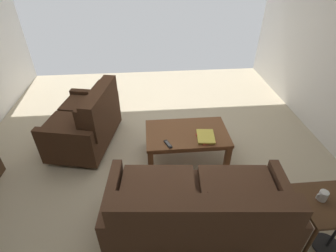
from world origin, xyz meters
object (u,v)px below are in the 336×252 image
end_table (325,208)px  book_stack (206,137)px  tv_remote (168,144)px  sofa_main (198,210)px  coffee_mug (323,196)px  coffee_table (187,136)px  loveseat_near (87,122)px

end_table → book_stack: size_ratio=1.73×
book_stack → tv_remote: 0.50m
sofa_main → coffee_mug: (-1.12, 0.11, 0.23)m
tv_remote → coffee_table: bearing=-139.4°
loveseat_near → coffee_mug: 3.00m
sofa_main → loveseat_near: loveseat_near is taller
book_stack → tv_remote: size_ratio=1.90×
end_table → tv_remote: (1.38, -1.10, -0.02)m
book_stack → loveseat_near: bearing=-20.1°
sofa_main → book_stack: bearing=-105.4°
book_stack → tv_remote: (0.49, 0.08, -0.01)m
loveseat_near → tv_remote: bearing=148.9°
loveseat_near → end_table: loveseat_near is taller
loveseat_near → coffee_table: 1.46m
sofa_main → coffee_mug: size_ratio=18.08×
coffee_table → coffee_mug: size_ratio=10.70×
end_table → coffee_mug: 0.15m
coffee_table → end_table: 1.73m
end_table → coffee_table: bearing=-50.3°
tv_remote → coffee_mug: bearing=141.5°
loveseat_near → coffee_mug: size_ratio=12.76×
coffee_table → coffee_mug: bearing=129.2°
coffee_table → tv_remote: tv_remote is taller
sofa_main → end_table: 1.18m
sofa_main → book_stack: 1.07m
sofa_main → coffee_mug: 1.15m
loveseat_near → end_table: 3.06m
coffee_table → loveseat_near: bearing=-17.4°
loveseat_near → tv_remote: loveseat_near is taller
book_stack → coffee_mug: bearing=126.2°
coffee_mug → book_stack: bearing=-53.8°
loveseat_near → end_table: bearing=144.7°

